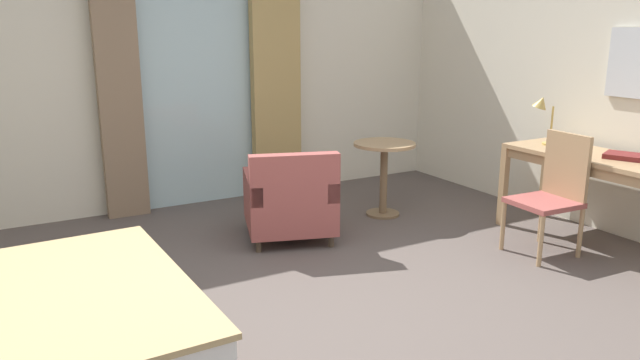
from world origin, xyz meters
TOP-DOWN VIEW (x-y plane):
  - ground at (0.00, 0.00)m, footprint 6.68×6.56m
  - wall_back at (0.00, 3.02)m, footprint 6.28×0.12m
  - balcony_glass_door at (0.26, 2.94)m, footprint 1.13×0.02m
  - curtain_panel_left at (-0.53, 2.84)m, footprint 0.38×0.10m
  - curtain_panel_right at (1.04, 2.84)m, footprint 0.53×0.10m
  - writing_desk at (2.63, 0.15)m, footprint 0.61×1.54m
  - desk_chair at (2.18, 0.22)m, footprint 0.48×0.46m
  - desk_lamp at (2.59, 0.73)m, footprint 0.20×0.22m
  - closed_book at (2.69, -0.02)m, footprint 0.33×0.37m
  - armchair_by_window at (0.52, 1.50)m, footprint 0.91×0.94m
  - round_cafe_table at (1.59, 1.66)m, footprint 0.58×0.58m

SIDE VIEW (x-z plane):
  - ground at x=0.00m, z-range -0.10..0.00m
  - armchair_by_window at x=0.52m, z-range -0.07..0.72m
  - round_cafe_table at x=1.59m, z-range 0.16..0.86m
  - desk_chair at x=2.18m, z-range 0.04..0.99m
  - writing_desk at x=2.63m, z-range 0.29..1.04m
  - closed_book at x=2.69m, z-range 0.75..0.79m
  - desk_lamp at x=2.59m, z-range 0.83..1.27m
  - balcony_glass_door at x=0.26m, z-range 0.00..2.34m
  - curtain_panel_left at x=-0.53m, z-range 0.00..2.42m
  - curtain_panel_right at x=1.04m, z-range 0.00..2.42m
  - wall_back at x=0.00m, z-range 0.00..2.65m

